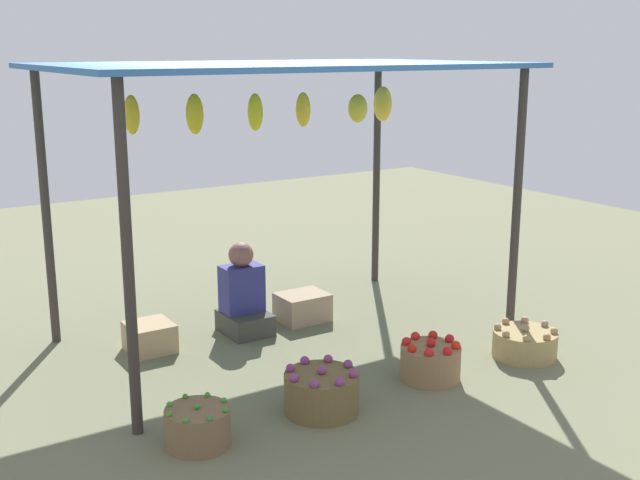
{
  "coord_description": "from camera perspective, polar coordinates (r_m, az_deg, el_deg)",
  "views": [
    {
      "loc": [
        -3.14,
        -5.44,
        2.37
      ],
      "look_at": [
        0.0,
        -0.54,
        0.95
      ],
      "focal_mm": 44.8,
      "sensor_mm": 36.0,
      "label": 1
    }
  ],
  "objects": [
    {
      "name": "ground_plane",
      "position": [
        6.71,
        -2.49,
        -6.99
      ],
      "size": [
        14.0,
        14.0,
        0.0
      ],
      "primitive_type": "plane",
      "color": "#6E7052"
    },
    {
      "name": "market_stall_structure",
      "position": [
        6.3,
        -2.63,
        10.97
      ],
      "size": [
        3.56,
        2.2,
        2.24
      ],
      "color": "#38332D",
      "rests_on": "ground"
    },
    {
      "name": "vendor_person",
      "position": [
        6.77,
        -5.51,
        -4.17
      ],
      "size": [
        0.36,
        0.44,
        0.78
      ],
      "color": "#3E4038",
      "rests_on": "ground"
    },
    {
      "name": "basket_green_chilies",
      "position": [
        5.02,
        -8.71,
        -13.04
      ],
      "size": [
        0.4,
        0.4,
        0.27
      ],
      "color": "brown",
      "rests_on": "ground"
    },
    {
      "name": "basket_purple_onions",
      "position": [
        5.37,
        0.11,
        -10.8
      ],
      "size": [
        0.5,
        0.5,
        0.33
      ],
      "color": "brown",
      "rests_on": "ground"
    },
    {
      "name": "basket_red_tomatoes",
      "position": [
        5.92,
        7.89,
        -8.59
      ],
      "size": [
        0.44,
        0.44,
        0.31
      ],
      "color": "olive",
      "rests_on": "ground"
    },
    {
      "name": "basket_potatoes",
      "position": [
        6.48,
        14.42,
        -7.16
      ],
      "size": [
        0.5,
        0.5,
        0.26
      ],
      "color": "#9E8956",
      "rests_on": "ground"
    },
    {
      "name": "wooden_crate_near_vendor",
      "position": [
        6.53,
        -12.07,
        -6.8
      ],
      "size": [
        0.35,
        0.36,
        0.23
      ],
      "primitive_type": "cube",
      "color": "tan",
      "rests_on": "ground"
    },
    {
      "name": "wooden_crate_stacked_rear",
      "position": [
        7.07,
        -1.26,
        -4.81
      ],
      "size": [
        0.42,
        0.34,
        0.25
      ],
      "primitive_type": "cube",
      "color": "tan",
      "rests_on": "ground"
    }
  ]
}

